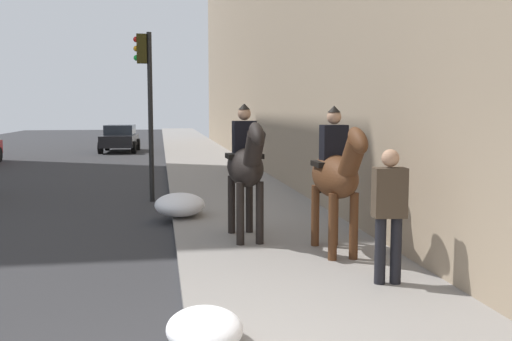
{
  "coord_description": "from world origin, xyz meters",
  "views": [
    {
      "loc": [
        -4.38,
        0.23,
        2.32
      ],
      "look_at": [
        4.0,
        -1.17,
        1.4
      ],
      "focal_mm": 40.37,
      "sensor_mm": 36.0,
      "label": 1
    }
  ],
  "objects_px": {
    "mounted_horse_near": "(246,165)",
    "traffic_light_near_curb": "(147,90)",
    "mounted_horse_far": "(336,173)",
    "car_far_lane": "(120,138)",
    "pedestrian_greeting": "(389,207)"
  },
  "relations": [
    {
      "from": "pedestrian_greeting",
      "to": "mounted_horse_near",
      "type": "bearing_deg",
      "value": 33.6
    },
    {
      "from": "mounted_horse_near",
      "to": "mounted_horse_far",
      "type": "bearing_deg",
      "value": 43.78
    },
    {
      "from": "mounted_horse_near",
      "to": "traffic_light_near_curb",
      "type": "height_order",
      "value": "traffic_light_near_curb"
    },
    {
      "from": "mounted_horse_near",
      "to": "traffic_light_near_curb",
      "type": "distance_m",
      "value": 5.47
    },
    {
      "from": "mounted_horse_near",
      "to": "mounted_horse_far",
      "type": "xyz_separation_m",
      "value": [
        -1.17,
        -1.2,
        -0.04
      ]
    },
    {
      "from": "pedestrian_greeting",
      "to": "traffic_light_near_curb",
      "type": "bearing_deg",
      "value": 28.39
    },
    {
      "from": "pedestrian_greeting",
      "to": "traffic_light_near_curb",
      "type": "distance_m",
      "value": 8.51
    },
    {
      "from": "mounted_horse_near",
      "to": "traffic_light_near_curb",
      "type": "relative_size",
      "value": 0.55
    },
    {
      "from": "mounted_horse_far",
      "to": "traffic_light_near_curb",
      "type": "bearing_deg",
      "value": -155.72
    },
    {
      "from": "pedestrian_greeting",
      "to": "traffic_light_near_curb",
      "type": "height_order",
      "value": "traffic_light_near_curb"
    },
    {
      "from": "mounted_horse_near",
      "to": "traffic_light_near_curb",
      "type": "bearing_deg",
      "value": -163.18
    },
    {
      "from": "car_far_lane",
      "to": "traffic_light_near_curb",
      "type": "xyz_separation_m",
      "value": [
        -17.15,
        -1.82,
        2.02
      ]
    },
    {
      "from": "car_far_lane",
      "to": "pedestrian_greeting",
      "type": "bearing_deg",
      "value": 13.94
    },
    {
      "from": "mounted_horse_far",
      "to": "car_far_lane",
      "type": "height_order",
      "value": "mounted_horse_far"
    },
    {
      "from": "traffic_light_near_curb",
      "to": "car_far_lane",
      "type": "bearing_deg",
      "value": 6.05
    }
  ]
}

